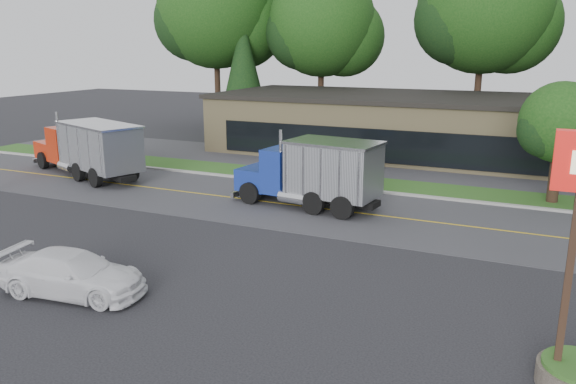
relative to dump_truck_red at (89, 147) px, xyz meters
name	(u,v)px	position (x,y,z in m)	size (l,w,h in m)	color
ground	(236,275)	(15.73, -9.89, -1.81)	(140.00, 140.00, 0.00)	#323237
road	(327,209)	(15.73, -0.89, -1.81)	(60.00, 8.00, 0.02)	#4F4F53
center_line	(327,209)	(15.73, -0.89, -1.81)	(60.00, 0.12, 0.01)	gold
curb	(353,190)	(15.73, 3.31, -1.81)	(60.00, 0.30, 0.12)	#9E9E99
grass_verge	(363,183)	(15.73, 5.11, -1.81)	(60.00, 3.40, 0.03)	#326121
far_parking	(385,167)	(15.73, 10.11, -1.81)	(60.00, 7.00, 0.02)	#4F4F53
strip_mall	(434,127)	(17.73, 16.11, 0.19)	(32.00, 12.00, 4.00)	tan
tree_far_a	(218,15)	(-4.10, 22.25, 8.82)	(11.68, 10.99, 16.65)	#382619
tree_far_b	(324,28)	(5.88, 24.23, 7.58)	(10.32, 9.71, 14.72)	#382619
tree_far_c	(486,13)	(19.90, 24.25, 8.54)	(11.37, 10.71, 16.23)	#382619
evergreen_left	(243,69)	(-0.27, 20.11, 4.00)	(4.66, 4.66, 10.58)	#382619
tree_verge	(562,126)	(25.79, 5.16, 2.06)	(4.27, 4.02, 6.10)	#382619
dump_truck_red	(89,147)	(0.00, 0.00, 0.00)	(10.23, 5.81, 3.36)	black
dump_truck_blue	(315,172)	(15.01, -0.76, -0.01)	(7.49, 3.44, 3.36)	black
rally_car	(73,273)	(11.74, -13.31, -1.12)	(1.94, 4.78, 1.39)	white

